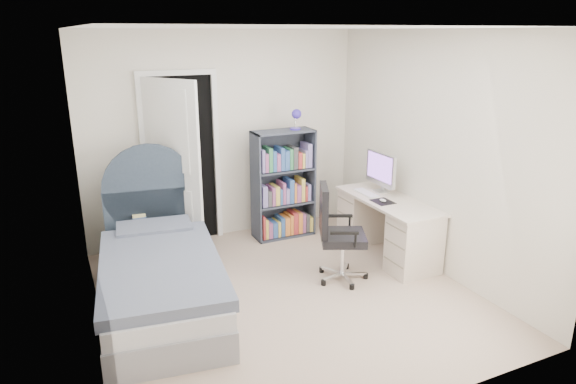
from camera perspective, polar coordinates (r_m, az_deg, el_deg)
name	(u,v)px	position (r m, az deg, el deg)	size (l,w,h in m)	color
room_shell	(287,172)	(4.67, -0.07, 2.27)	(3.50, 3.70, 2.60)	tan
door	(176,164)	(5.95, -12.36, 3.04)	(0.92, 0.71, 2.06)	black
bed	(160,273)	(5.01, -14.00, -8.76)	(1.29, 2.29, 1.34)	gray
nightstand	(143,229)	(5.92, -15.84, -3.95)	(0.39, 0.39, 0.58)	#CABD7C
floor_lamp	(168,207)	(6.09, -13.20, -1.68)	(0.18, 0.18, 1.29)	silver
bookcase	(284,189)	(6.33, -0.46, 0.39)	(0.75, 0.32, 1.59)	#363C4A
desk	(387,224)	(5.95, 10.90, -3.56)	(0.56, 1.39, 1.14)	beige
office_chair	(335,229)	(5.24, 5.27, -4.11)	(0.59, 0.60, 1.01)	silver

